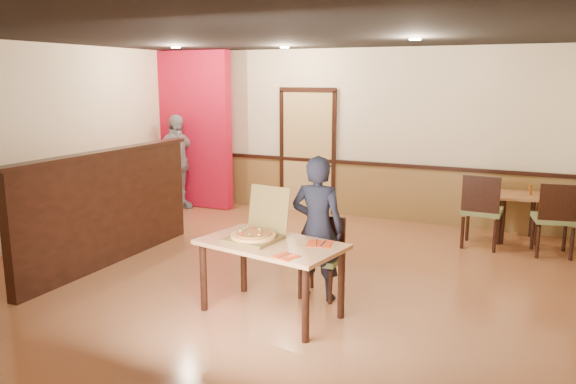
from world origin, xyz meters
name	(u,v)px	position (x,y,z in m)	size (l,w,h in m)	color
floor	(258,280)	(0.00, 0.00, 0.00)	(7.00, 7.00, 0.00)	#A86641
ceiling	(255,32)	(0.00, 0.00, 2.80)	(7.00, 7.00, 0.00)	black
wall_back	(353,134)	(0.00, 3.50, 1.40)	(7.00, 7.00, 0.00)	#FFEFC7
wall_left	(30,146)	(-3.50, 0.00, 1.40)	(7.00, 7.00, 0.00)	#FFEFC7
wainscot_back	(351,190)	(0.00, 3.47, 0.45)	(7.00, 0.04, 0.90)	olive
chair_rail_back	(351,162)	(0.00, 3.45, 0.92)	(7.00, 0.06, 0.06)	black
back_door	(308,152)	(-0.80, 3.46, 1.05)	(0.90, 0.06, 2.10)	tan
booth_partition	(108,206)	(-2.00, -0.20, 0.74)	(0.20, 3.10, 1.44)	black
red_accent_panel	(191,130)	(-2.90, 3.00, 1.40)	(1.60, 0.20, 2.78)	#B20C2A
spot_a	(176,47)	(-2.30, 1.80, 2.78)	(0.14, 0.14, 0.02)	beige
spot_b	(285,47)	(-0.80, 2.50, 2.78)	(0.14, 0.14, 0.02)	beige
spot_c	(415,39)	(1.40, 1.50, 2.78)	(0.14, 0.14, 0.02)	beige
main_table	(271,253)	(0.57, -0.79, 0.64)	(1.51, 1.04, 0.74)	tan
diner_chair	(323,253)	(0.84, -0.07, 0.46)	(0.42, 0.42, 0.85)	olive
side_chair_left	(481,208)	(2.22, 2.41, 0.57)	(0.53, 0.53, 1.04)	olive
side_chair_right	(555,216)	(3.13, 2.41, 0.54)	(0.57, 0.57, 1.00)	olive
side_table	(519,206)	(2.67, 3.03, 0.51)	(0.74, 0.74, 0.68)	tan
diner	(318,228)	(0.83, -0.21, 0.77)	(0.56, 0.37, 1.54)	black
passerby	(176,162)	(-3.00, 2.67, 0.85)	(0.99, 0.41, 1.69)	#92939A
pizza_box	(256,233)	(0.39, -0.75, 0.81)	(0.54, 0.61, 0.50)	brown
pizza	(253,236)	(0.38, -0.80, 0.79)	(0.45, 0.45, 0.03)	#CD914A
napkin_near	(286,256)	(0.89, -1.13, 0.75)	(0.25, 0.25, 0.01)	red
napkin_far	(319,244)	(1.02, -0.65, 0.75)	(0.28, 0.28, 0.01)	red
condiment	(530,190)	(2.80, 3.05, 0.75)	(0.06, 0.06, 0.14)	brown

